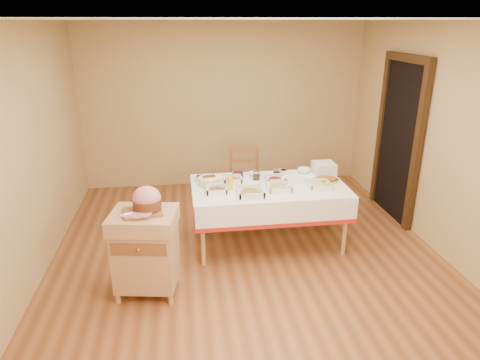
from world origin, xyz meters
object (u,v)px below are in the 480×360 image
bread_basket (209,181)px  butcher_cart (146,248)px  mustard_bottle (230,183)px  dining_table (269,198)px  dining_chair (244,181)px  ham_on_board (146,201)px  preserve_jar_right (277,173)px  plate_stack (324,168)px  brass_platter (326,180)px  preserve_jar_left (256,176)px

bread_basket → butcher_cart: bearing=-126.2°
mustard_bottle → bread_basket: bearing=140.3°
dining_table → dining_chair: size_ratio=1.91×
mustard_bottle → ham_on_board: bearing=-140.4°
butcher_cart → dining_chair: bearing=54.4°
preserve_jar_right → plate_stack: 0.63m
bread_basket → brass_platter: bread_basket is taller
dining_chair → ham_on_board: bearing=-125.2°
dining_chair → brass_platter: 1.26m
butcher_cart → plate_stack: bearing=27.8°
ham_on_board → butcher_cart: bearing=-141.8°
dining_table → preserve_jar_right: preserve_jar_right is taller
butcher_cart → ham_on_board: 0.49m
preserve_jar_right → butcher_cart: bearing=-144.8°
plate_stack → preserve_jar_left: bearing=-173.9°
butcher_cart → preserve_jar_right: preserve_jar_right is taller
ham_on_board → preserve_jar_left: bearing=39.3°
ham_on_board → mustard_bottle: ham_on_board is taller
butcher_cart → preserve_jar_left: 1.69m
butcher_cart → plate_stack: plate_stack is taller
butcher_cart → bread_basket: size_ratio=3.43×
dining_chair → mustard_bottle: size_ratio=5.26×
butcher_cart → preserve_jar_right: size_ratio=7.07×
ham_on_board → preserve_jar_right: 1.86m
dining_chair → bread_basket: size_ratio=3.73×
dining_table → bread_basket: bread_basket is taller
preserve_jar_left → plate_stack: plate_stack is taller
preserve_jar_right → bread_basket: bearing=-171.0°
dining_table → plate_stack: size_ratio=6.90×
dining_chair → brass_platter: bearing=-44.7°
dining_table → brass_platter: (0.71, 0.03, 0.18)m
ham_on_board → brass_platter: 2.25m
preserve_jar_right → plate_stack: bearing=5.0°
dining_table → ham_on_board: size_ratio=4.77×
preserve_jar_right → bread_basket: 0.86m
dining_table → bread_basket: bearing=170.5°
butcher_cart → ham_on_board: size_ratio=2.29×
preserve_jar_right → bread_basket: (-0.85, -0.13, -0.01)m
mustard_bottle → bread_basket: (-0.23, 0.19, -0.03)m
dining_table → preserve_jar_left: (-0.11, 0.21, 0.21)m
butcher_cart → mustard_bottle: mustard_bottle is taller
preserve_jar_left → dining_chair: bearing=93.7°
dining_table → plate_stack: (0.77, 0.31, 0.23)m
brass_platter → dining_chair: bearing=135.3°
mustard_bottle → plate_stack: (1.24, 0.38, -0.01)m
preserve_jar_left → bread_basket: same height
mustard_bottle → brass_platter: size_ratio=0.57×
preserve_jar_left → mustard_bottle: size_ratio=0.62×
dining_table → mustard_bottle: bearing=-171.2°
butcher_cart → brass_platter: bearing=22.5°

